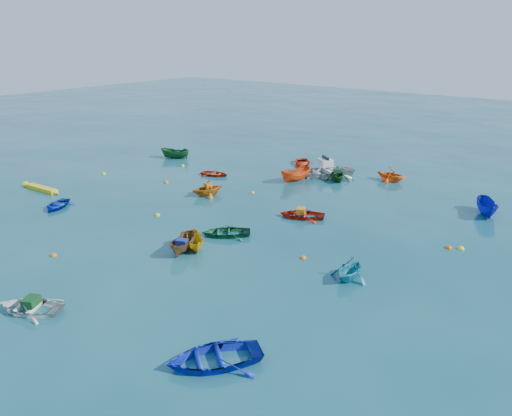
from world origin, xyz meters
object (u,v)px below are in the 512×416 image
Objects in this scene: motorboat_white at (325,176)px; dinghy_blue_sw at (57,208)px; kayak_yellow at (42,191)px; dinghy_blue_se at (214,363)px; dinghy_white_near at (31,311)px.

dinghy_blue_sw is at bearing -85.68° from motorboat_white.
kayak_yellow is (-4.59, 1.54, 0.00)m from dinghy_blue_sw.
dinghy_blue_sw is 21.91m from motorboat_white.
dinghy_blue_sw is 0.72× the size of dinghy_blue_se.
dinghy_white_near is 9.41m from dinghy_blue_se.
dinghy_blue_se reaches higher than dinghy_white_near.
dinghy_blue_sw is 0.89× the size of dinghy_white_near.
dinghy_white_near is 19.20m from kayak_yellow.
dinghy_white_near is at bearing -125.42° from kayak_yellow.
dinghy_blue_se is (20.87, -6.30, 0.00)m from dinghy_blue_sw.
kayak_yellow is at bearing -97.38° from motorboat_white.
dinghy_blue_se is 27.10m from motorboat_white.
dinghy_blue_sw is at bearing -160.74° from dinghy_blue_se.
dinghy_blue_se reaches higher than kayak_yellow.
motorboat_white is (-9.86, 25.24, 0.00)m from dinghy_blue_se.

